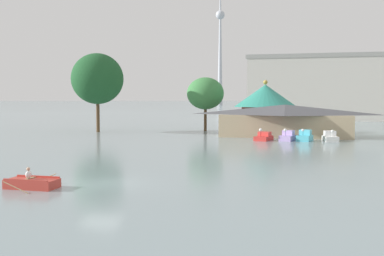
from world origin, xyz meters
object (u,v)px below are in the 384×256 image
(rowboat_with_rower, at_px, (32,183))
(shoreline_tree_mid, at_px, (205,94))
(pedal_boat_red, at_px, (264,137))
(pedal_boat_lavender, at_px, (288,136))
(pedal_boat_white, at_px, (330,137))
(green_roof_pavilion, at_px, (265,105))
(shoreline_tree_tall_left, at_px, (97,79))
(pedal_boat_cyan, at_px, (305,137))
(boathouse, at_px, (285,120))
(background_building_block, at_px, (325,88))
(distant_broadcast_tower, at_px, (220,29))

(rowboat_with_rower, xyz_separation_m, shoreline_tree_mid, (0.74, 48.53, 5.85))
(pedal_boat_red, bearing_deg, pedal_boat_lavender, 111.57)
(pedal_boat_white, relative_size, green_roof_pavilion, 0.29)
(pedal_boat_lavender, xyz_separation_m, green_roof_pavilion, (-3.74, 13.05, 3.77))
(pedal_boat_white, bearing_deg, rowboat_with_rower, -37.95)
(rowboat_with_rower, xyz_separation_m, shoreline_tree_tall_left, (-15.36, 42.07, 8.14))
(shoreline_tree_tall_left, relative_size, shoreline_tree_mid, 1.42)
(pedal_boat_red, distance_m, shoreline_tree_mid, 19.00)
(pedal_boat_white, xyz_separation_m, green_roof_pavilion, (-8.94, 12.43, 3.79))
(pedal_boat_red, relative_size, shoreline_tree_mid, 0.36)
(pedal_boat_cyan, distance_m, boathouse, 7.48)
(rowboat_with_rower, height_order, shoreline_tree_tall_left, shoreline_tree_tall_left)
(shoreline_tree_tall_left, bearing_deg, shoreline_tree_mid, 21.84)
(boathouse, distance_m, background_building_block, 52.95)
(shoreline_tree_tall_left, height_order, shoreline_tree_mid, shoreline_tree_tall_left)
(rowboat_with_rower, distance_m, pedal_boat_red, 35.67)
(pedal_boat_white, relative_size, boathouse, 0.15)
(pedal_boat_cyan, distance_m, shoreline_tree_tall_left, 33.72)
(pedal_boat_cyan, height_order, background_building_block, background_building_block)
(pedal_boat_red, relative_size, distant_broadcast_tower, 0.02)
(pedal_boat_lavender, xyz_separation_m, boathouse, (-0.51, 6.60, 1.82))
(pedal_boat_cyan, bearing_deg, green_roof_pavilion, -139.94)
(green_roof_pavilion, xyz_separation_m, shoreline_tree_mid, (-9.83, 1.36, 1.86))
(pedal_boat_white, distance_m, distant_broadcast_tower, 317.79)
(background_building_block, relative_size, distant_broadcast_tower, 0.28)
(rowboat_with_rower, relative_size, shoreline_tree_tall_left, 0.25)
(shoreline_tree_tall_left, bearing_deg, background_building_block, 53.37)
(rowboat_with_rower, height_order, green_roof_pavilion, green_roof_pavilion)
(distant_broadcast_tower, bearing_deg, pedal_boat_lavender, -78.85)
(rowboat_with_rower, relative_size, green_roof_pavilion, 0.31)
(pedal_boat_white, bearing_deg, boathouse, -144.97)
(pedal_boat_red, relative_size, shoreline_tree_tall_left, 0.26)
(pedal_boat_cyan, height_order, shoreline_tree_mid, shoreline_tree_mid)
(rowboat_with_rower, distance_m, pedal_boat_lavender, 37.00)
(pedal_boat_red, relative_size, green_roof_pavilion, 0.33)
(shoreline_tree_tall_left, relative_size, background_building_block, 0.32)
(green_roof_pavilion, bearing_deg, pedal_boat_lavender, -74.00)
(rowboat_with_rower, relative_size, pedal_boat_cyan, 1.18)
(boathouse, relative_size, shoreline_tree_tall_left, 1.54)
(pedal_boat_white, bearing_deg, background_building_block, 168.64)
(boathouse, relative_size, distant_broadcast_tower, 0.14)
(pedal_boat_cyan, distance_m, shoreline_tree_mid, 22.13)
(green_roof_pavilion, xyz_separation_m, shoreline_tree_tall_left, (-25.93, -5.10, 4.14))
(green_roof_pavilion, relative_size, shoreline_tree_mid, 1.11)
(shoreline_tree_tall_left, distance_m, shoreline_tree_mid, 17.50)
(green_roof_pavilion, distance_m, distant_broadcast_tower, 303.36)
(background_building_block, xyz_separation_m, distant_broadcast_tower, (-68.18, 247.02, 53.43))
(rowboat_with_rower, relative_size, boathouse, 0.16)
(green_roof_pavilion, distance_m, background_building_block, 47.13)
(pedal_boat_white, height_order, boathouse, boathouse)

